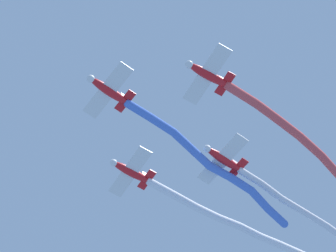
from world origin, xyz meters
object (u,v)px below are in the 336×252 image
Objects in this scene: airplane_lead at (108,90)px; airplane_right_wing at (130,172)px; airplane_slot at (223,159)px; airplane_left_wing at (207,74)px.

airplane_lead is 1.04× the size of airplane_right_wing.
airplane_right_wing is 9.65m from airplane_slot.
airplane_lead is 1.00× the size of airplane_slot.
airplane_left_wing is 0.95× the size of airplane_slot.
airplane_lead is 9.64m from airplane_right_wing.
airplane_lead is 9.63m from airplane_left_wing.
airplane_left_wing is at bearing 42.35° from airplane_slot.
airplane_slot is at bearing 136.72° from airplane_right_wing.
airplane_slot is (-9.59, -0.79, 0.20)m from airplane_left_wing.
airplane_right_wing reaches higher than airplane_slot.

